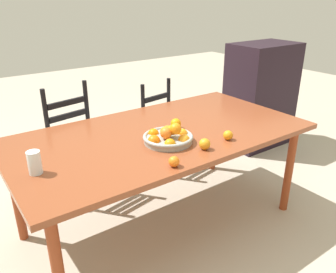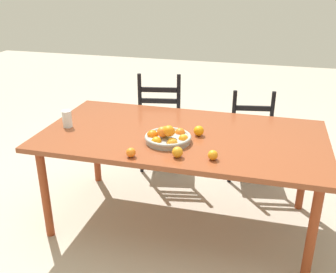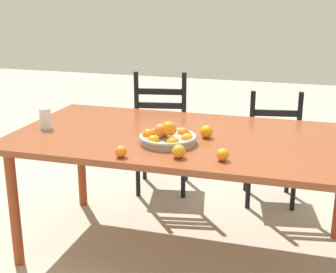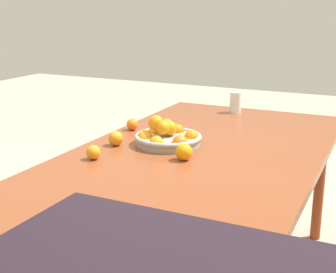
% 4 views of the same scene
% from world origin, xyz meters
% --- Properties ---
extents(ground_plane, '(12.00, 12.00, 0.00)m').
position_xyz_m(ground_plane, '(0.00, 0.00, 0.00)').
color(ground_plane, '#B7AB97').
extents(dining_table, '(2.06, 1.08, 0.77)m').
position_xyz_m(dining_table, '(0.00, 0.00, 0.70)').
color(dining_table, brown).
rests_on(dining_table, ground).
extents(chair_near_window, '(0.49, 0.49, 1.01)m').
position_xyz_m(chair_near_window, '(-0.42, 0.87, 0.47)').
color(chair_near_window, black).
rests_on(chair_near_window, ground).
extents(chair_by_cabinet, '(0.45, 0.45, 0.91)m').
position_xyz_m(chair_by_cabinet, '(0.44, 0.88, 0.42)').
color(chair_by_cabinet, black).
rests_on(chair_by_cabinet, ground).
extents(cabinet, '(0.75, 0.48, 1.16)m').
position_xyz_m(cabinet, '(1.79, 0.62, 0.58)').
color(cabinet, black).
rests_on(cabinet, ground).
extents(fruit_bowl, '(0.33, 0.33, 0.15)m').
position_xyz_m(fruit_bowl, '(-0.07, -0.18, 0.80)').
color(fruit_bowl, '#9B9F9A').
rests_on(fruit_bowl, dining_table).
extents(orange_loose_0, '(0.06, 0.06, 0.06)m').
position_xyz_m(orange_loose_0, '(0.28, -0.37, 0.80)').
color(orange_loose_0, orange).
rests_on(orange_loose_0, dining_table).
extents(orange_loose_1, '(0.07, 0.07, 0.07)m').
position_xyz_m(orange_loose_1, '(0.12, -0.01, 0.80)').
color(orange_loose_1, orange).
rests_on(orange_loose_1, dining_table).
extents(orange_loose_2, '(0.07, 0.07, 0.07)m').
position_xyz_m(orange_loose_2, '(0.06, -0.39, 0.80)').
color(orange_loose_2, orange).
rests_on(orange_loose_2, dining_table).
extents(orange_loose_3, '(0.06, 0.06, 0.06)m').
position_xyz_m(orange_loose_3, '(-0.23, -0.47, 0.80)').
color(orange_loose_3, orange).
rests_on(orange_loose_3, dining_table).
extents(drinking_glass, '(0.07, 0.07, 0.13)m').
position_xyz_m(drinking_glass, '(-0.88, -0.10, 0.83)').
color(drinking_glass, silver).
rests_on(drinking_glass, dining_table).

